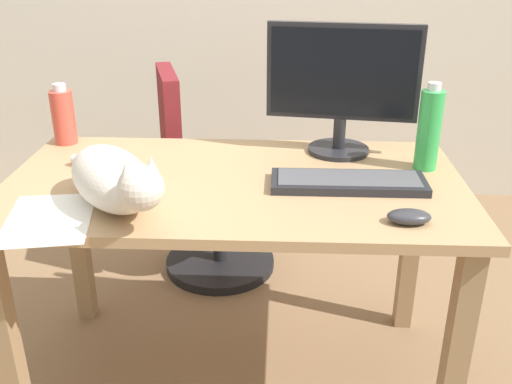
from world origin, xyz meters
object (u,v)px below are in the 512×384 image
cat (114,179)px  computer_mouse (409,217)px  monitor (342,84)px  spray_bottle (63,116)px  keyboard (348,182)px  office_chair (206,190)px  water_bottle (429,129)px

cat → computer_mouse: 0.76m
computer_mouse → monitor: bearing=104.6°
monitor → computer_mouse: bearing=-75.4°
computer_mouse → spray_bottle: size_ratio=0.53×
keyboard → computer_mouse: (0.13, -0.22, 0.00)m
monitor → cat: 0.78m
monitor → keyboard: bearing=-89.1°
office_chair → monitor: (0.50, -0.42, 0.56)m
monitor → cat: bearing=-144.0°
monitor → computer_mouse: size_ratio=4.36×
monitor → water_bottle: monitor is taller
office_chair → cat: 0.98m
computer_mouse → spray_bottle: 1.20m
monitor → office_chair: bearing=139.9°
monitor → cat: size_ratio=0.92×
computer_mouse → keyboard: bearing=119.6°
water_bottle → monitor: bearing=152.2°
spray_bottle → monitor: bearing=-3.0°
office_chair → monitor: monitor is taller
spray_bottle → keyboard: bearing=-19.7°
cat → computer_mouse: bearing=-4.5°
office_chair → computer_mouse: bearing=-55.7°
monitor → computer_mouse: monitor is taller
monitor → keyboard: 0.36m
office_chair → cat: bearing=-97.6°
computer_mouse → water_bottle: 0.41m
spray_bottle → computer_mouse: bearing=-27.8°
water_bottle → spray_bottle: water_bottle is taller
cat → spray_bottle: bearing=121.7°
monitor → spray_bottle: bearing=177.0°
cat → spray_bottle: 0.59m
spray_bottle → water_bottle: bearing=-8.7°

